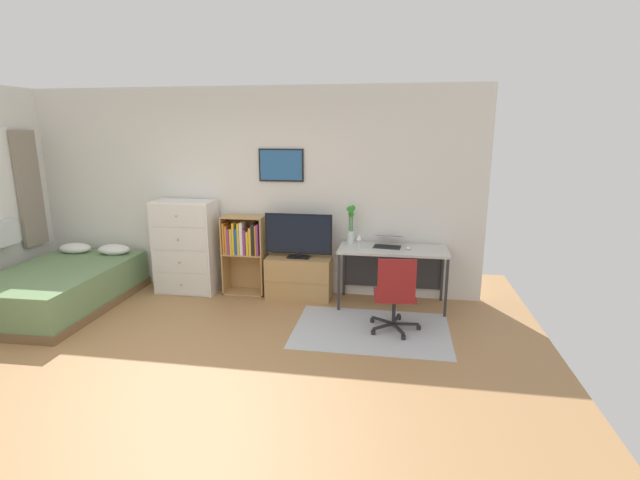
# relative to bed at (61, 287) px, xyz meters

# --- Properties ---
(ground_plane) EXTENTS (7.20, 7.20, 0.00)m
(ground_plane) POSITION_rel_bed_xyz_m (2.12, -1.35, -0.25)
(ground_plane) COLOR #A87A4C
(wall_back_with_posters) EXTENTS (6.12, 0.09, 2.70)m
(wall_back_with_posters) POSITION_rel_bed_xyz_m (2.12, 1.08, 1.10)
(wall_back_with_posters) COLOR silver
(wall_back_with_posters) RESTS_ON ground_plane
(area_rug) EXTENTS (1.70, 1.20, 0.01)m
(area_rug) POSITION_rel_bed_xyz_m (3.85, -0.08, -0.25)
(area_rug) COLOR #B2B7BC
(area_rug) RESTS_ON ground_plane
(bed) EXTENTS (1.36, 2.07, 0.62)m
(bed) POSITION_rel_bed_xyz_m (0.00, 0.00, 0.00)
(bed) COLOR brown
(bed) RESTS_ON ground_plane
(dresser) EXTENTS (0.81, 0.46, 1.25)m
(dresser) POSITION_rel_bed_xyz_m (1.30, 0.80, 0.37)
(dresser) COLOR white
(dresser) RESTS_ON ground_plane
(bookshelf) EXTENTS (0.56, 0.30, 1.06)m
(bookshelf) POSITION_rel_bed_xyz_m (2.10, 0.86, 0.40)
(bookshelf) COLOR tan
(bookshelf) RESTS_ON ground_plane
(tv_stand) EXTENTS (0.84, 0.41, 0.54)m
(tv_stand) POSITION_rel_bed_xyz_m (2.85, 0.82, 0.02)
(tv_stand) COLOR tan
(tv_stand) RESTS_ON ground_plane
(television) EXTENTS (0.87, 0.16, 0.57)m
(television) POSITION_rel_bed_xyz_m (2.85, 0.80, 0.58)
(television) COLOR black
(television) RESTS_ON tv_stand
(desk) EXTENTS (1.32, 0.60, 0.74)m
(desk) POSITION_rel_bed_xyz_m (4.05, 0.80, 0.35)
(desk) COLOR silver
(desk) RESTS_ON ground_plane
(office_chair) EXTENTS (0.57, 0.58, 0.86)m
(office_chair) POSITION_rel_bed_xyz_m (4.10, -0.10, 0.20)
(office_chair) COLOR #232326
(office_chair) RESTS_ON ground_plane
(laptop) EXTENTS (0.39, 0.41, 0.16)m
(laptop) POSITION_rel_bed_xyz_m (3.98, 0.80, 0.55)
(laptop) COLOR #B7B7BC
(laptop) RESTS_ON desk
(computer_mouse) EXTENTS (0.06, 0.10, 0.03)m
(computer_mouse) POSITION_rel_bed_xyz_m (4.23, 0.70, 0.50)
(computer_mouse) COLOR silver
(computer_mouse) RESTS_ON desk
(bamboo_vase) EXTENTS (0.11, 0.11, 0.49)m
(bamboo_vase) POSITION_rel_bed_xyz_m (3.51, 0.90, 0.74)
(bamboo_vase) COLOR silver
(bamboo_vase) RESTS_ON desk
(wine_glass) EXTENTS (0.07, 0.07, 0.18)m
(wine_glass) POSITION_rel_bed_xyz_m (3.64, 0.65, 0.62)
(wine_glass) COLOR silver
(wine_glass) RESTS_ON desk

